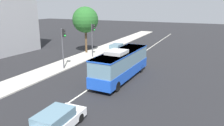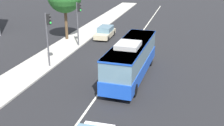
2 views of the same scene
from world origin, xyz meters
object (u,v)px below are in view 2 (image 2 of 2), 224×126
Objects in this scene: sedan_beige at (105,32)px; traffic_light_near_corner at (78,17)px; transit_bus at (131,58)px; traffic_light_mid_block at (48,31)px.

traffic_light_near_corner is (-4.70, 1.76, 2.84)m from sedan_beige.
transit_bus is at bearing 25.41° from sedan_beige.
transit_bus reaches higher than sedan_beige.
sedan_beige is at bearing 28.43° from transit_bus.
transit_bus is at bearing -5.12° from traffic_light_mid_block.
transit_bus is at bearing -40.00° from traffic_light_near_corner.
traffic_light_near_corner reaches higher than transit_bus.
traffic_light_near_corner and traffic_light_mid_block have the same top height.
transit_bus is 8.05m from traffic_light_mid_block.
sedan_beige is 0.87× the size of traffic_light_near_corner.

